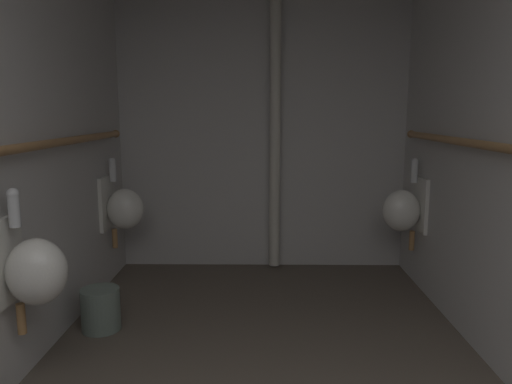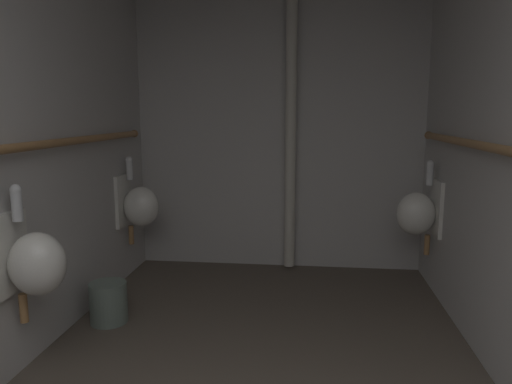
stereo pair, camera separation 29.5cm
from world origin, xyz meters
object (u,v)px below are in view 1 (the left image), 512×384
object	(u,v)px
urinal_left_far	(122,208)
waste_bin	(100,309)
urinal_right_mid	(404,209)
urinal_left_mid	(32,270)
standpipe_back_wall	(275,126)

from	to	relation	value
urinal_left_far	waste_bin	bearing A→B (deg)	-84.72
urinal_right_mid	urinal_left_far	bearing A→B (deg)	179.16
urinal_left_mid	standpipe_back_wall	xyz separation A→B (m)	(1.26, 2.01, 0.65)
urinal_left_mid	urinal_right_mid	bearing A→B (deg)	33.86
urinal_left_mid	standpipe_back_wall	size ratio (longest dim) A/B	0.30
urinal_right_mid	urinal_left_mid	bearing A→B (deg)	-146.14
urinal_right_mid	standpipe_back_wall	distance (m)	1.31
urinal_left_mid	waste_bin	size ratio (longest dim) A/B	2.69
standpipe_back_wall	waste_bin	distance (m)	2.11
standpipe_back_wall	urinal_right_mid	bearing A→B (deg)	-24.54
urinal_right_mid	waste_bin	xyz separation A→B (m)	(-2.22, -0.83, -0.51)
waste_bin	urinal_right_mid	bearing A→B (deg)	20.64
urinal_left_mid	waste_bin	distance (m)	0.88
standpipe_back_wall	urinal_left_mid	bearing A→B (deg)	-122.07
urinal_left_mid	urinal_left_far	world-z (taller)	same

